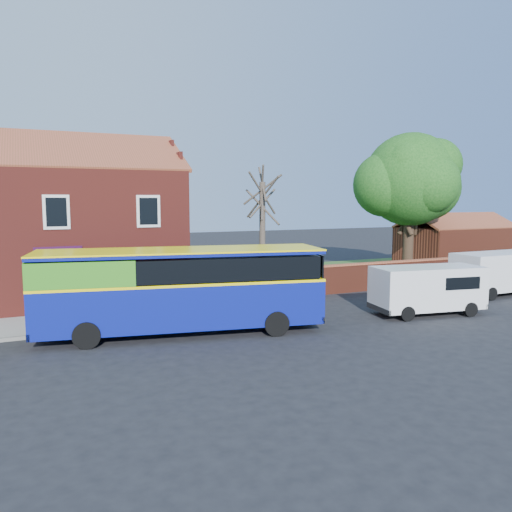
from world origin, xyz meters
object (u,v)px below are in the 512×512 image
van_far (499,271)px  large_tree (409,183)px  bus (173,286)px  van_near (428,288)px

van_far → large_tree: size_ratio=0.55×
bus → van_near: bus is taller
bus → large_tree: bearing=34.7°
van_near → large_tree: (7.41, 9.87, 5.08)m
van_near → large_tree: large_tree is taller
van_far → van_near: bearing=-164.2°
van_near → van_far: (6.90, 2.02, 0.08)m
van_far → large_tree: bearing=85.8°
bus → van_far: 18.20m
bus → large_tree: large_tree is taller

